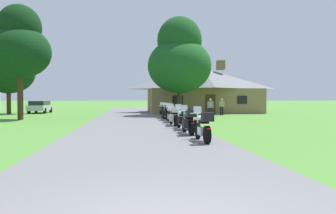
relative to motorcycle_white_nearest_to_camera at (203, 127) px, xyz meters
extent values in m
plane|color=#4C8433|center=(-2.32, 12.09, -0.62)|extent=(500.00, 500.00, 0.00)
cube|color=slate|center=(-2.32, 10.09, -0.59)|extent=(6.40, 80.00, 0.06)
cylinder|color=black|center=(-0.02, 0.87, -0.24)|extent=(0.12, 0.64, 0.64)
cylinder|color=black|center=(0.01, -0.57, -0.24)|extent=(0.17, 0.64, 0.64)
cube|color=silver|center=(0.00, 0.13, -0.18)|extent=(0.27, 0.57, 0.30)
ellipsoid|color=silver|center=(-0.01, 0.39, 0.27)|extent=(0.31, 0.53, 0.26)
cube|color=black|center=(0.00, -0.07, 0.18)|extent=(0.29, 0.53, 0.10)
cylinder|color=silver|center=(-0.02, 0.83, 0.46)|extent=(0.66, 0.05, 0.03)
cylinder|color=silver|center=(-0.02, 0.87, 0.12)|extent=(0.07, 0.24, 0.73)
cube|color=#B2BCC6|center=(-0.02, 0.93, 0.60)|extent=(0.32, 0.12, 0.27)
sphere|color=silver|center=(-0.02, 0.83, 0.32)|extent=(0.11, 0.11, 0.11)
cube|color=black|center=(0.01, -0.62, 0.40)|extent=(0.41, 0.37, 0.32)
cube|color=red|center=(0.02, -0.79, -0.01)|extent=(0.14, 0.03, 0.06)
cylinder|color=silver|center=(0.14, -0.25, -0.34)|extent=(0.08, 0.55, 0.07)
cylinder|color=black|center=(-0.11, 3.55, -0.24)|extent=(0.14, 0.64, 0.64)
cylinder|color=black|center=(-0.04, 2.11, -0.24)|extent=(0.18, 0.65, 0.64)
cube|color=silver|center=(-0.08, 2.81, -0.18)|extent=(0.29, 0.57, 0.30)
ellipsoid|color=#195B33|center=(-0.09, 3.07, 0.27)|extent=(0.32, 0.53, 0.26)
cube|color=black|center=(-0.07, 2.61, 0.18)|extent=(0.30, 0.53, 0.10)
cylinder|color=silver|center=(-0.11, 3.51, 0.46)|extent=(0.66, 0.06, 0.03)
cylinder|color=silver|center=(-0.11, 3.55, 0.12)|extent=(0.07, 0.24, 0.73)
cube|color=#B2BCC6|center=(-0.12, 3.61, 0.60)|extent=(0.32, 0.12, 0.27)
sphere|color=silver|center=(-0.11, 3.51, 0.32)|extent=(0.11, 0.11, 0.11)
cube|color=black|center=(-0.04, 2.06, 0.40)|extent=(0.42, 0.38, 0.32)
cube|color=red|center=(-0.03, 1.89, -0.01)|extent=(0.14, 0.04, 0.06)
cylinder|color=silver|center=(0.08, 2.44, -0.34)|extent=(0.10, 0.55, 0.07)
cube|color=black|center=(-0.31, 2.15, -0.06)|extent=(0.22, 0.41, 0.36)
cube|color=black|center=(0.21, 2.17, -0.06)|extent=(0.22, 0.41, 0.36)
cylinder|color=black|center=(-0.04, 5.90, -0.24)|extent=(0.17, 0.65, 0.64)
cylinder|color=black|center=(0.10, 4.47, -0.24)|extent=(0.22, 0.65, 0.64)
cube|color=silver|center=(0.04, 5.16, -0.18)|extent=(0.31, 0.58, 0.30)
ellipsoid|color=silver|center=(0.01, 5.42, 0.27)|extent=(0.35, 0.55, 0.26)
cube|color=black|center=(0.05, 4.97, 0.18)|extent=(0.33, 0.55, 0.10)
cylinder|color=silver|center=(-0.03, 5.86, 0.46)|extent=(0.66, 0.10, 0.03)
cylinder|color=silver|center=(-0.04, 5.90, 0.12)|extent=(0.08, 0.24, 0.73)
cube|color=#B2BCC6|center=(-0.04, 5.96, 0.60)|extent=(0.33, 0.14, 0.27)
sphere|color=silver|center=(-0.03, 5.86, 0.32)|extent=(0.11, 0.11, 0.11)
cube|color=black|center=(0.11, 4.42, 0.40)|extent=(0.43, 0.40, 0.32)
cube|color=red|center=(0.13, 4.25, -0.01)|extent=(0.14, 0.04, 0.06)
cylinder|color=silver|center=(0.21, 4.80, -0.34)|extent=(0.12, 0.55, 0.07)
cube|color=black|center=(-0.16, 4.49, -0.06)|extent=(0.24, 0.42, 0.36)
cube|color=black|center=(0.36, 4.54, -0.06)|extent=(0.24, 0.42, 0.36)
cylinder|color=black|center=(-0.14, 8.32, -0.24)|extent=(0.15, 0.65, 0.64)
cylinder|color=black|center=(-0.06, 6.89, -0.24)|extent=(0.19, 0.65, 0.64)
cube|color=silver|center=(-0.10, 7.59, -0.18)|extent=(0.29, 0.57, 0.30)
ellipsoid|color=orange|center=(-0.12, 7.85, 0.27)|extent=(0.33, 0.54, 0.26)
cube|color=black|center=(-0.09, 7.39, 0.18)|extent=(0.31, 0.54, 0.10)
cylinder|color=silver|center=(-0.14, 8.28, 0.46)|extent=(0.66, 0.07, 0.03)
cylinder|color=silver|center=(-0.14, 8.32, 0.12)|extent=(0.07, 0.24, 0.73)
cube|color=#B2BCC6|center=(-0.15, 8.38, 0.60)|extent=(0.33, 0.13, 0.27)
sphere|color=silver|center=(-0.14, 8.28, 0.32)|extent=(0.11, 0.11, 0.11)
cube|color=#B7B7BC|center=(-0.05, 6.84, 0.40)|extent=(0.42, 0.38, 0.32)
cube|color=red|center=(-0.04, 6.67, -0.01)|extent=(0.14, 0.04, 0.06)
cylinder|color=silver|center=(0.06, 7.22, -0.34)|extent=(0.10, 0.55, 0.07)
cube|color=#B7B7BC|center=(-0.32, 6.92, -0.06)|extent=(0.22, 0.41, 0.36)
cube|color=#B7B7BC|center=(0.20, 6.95, -0.06)|extent=(0.22, 0.41, 0.36)
cylinder|color=black|center=(-0.01, 10.99, -0.24)|extent=(0.11, 0.64, 0.64)
cylinder|color=black|center=(0.00, 9.55, -0.24)|extent=(0.16, 0.64, 0.64)
cube|color=silver|center=(-0.01, 10.25, -0.18)|extent=(0.26, 0.56, 0.30)
ellipsoid|color=#B2B5BC|center=(-0.01, 10.51, 0.27)|extent=(0.30, 0.52, 0.26)
cube|color=black|center=(0.00, 10.05, 0.18)|extent=(0.28, 0.52, 0.10)
cylinder|color=silver|center=(-0.01, 10.95, 0.46)|extent=(0.66, 0.04, 0.03)
cylinder|color=silver|center=(-0.01, 10.99, 0.12)|extent=(0.06, 0.24, 0.73)
cube|color=#B2BCC6|center=(-0.01, 11.05, 0.60)|extent=(0.32, 0.11, 0.27)
sphere|color=silver|center=(-0.01, 10.95, 0.32)|extent=(0.11, 0.11, 0.11)
cube|color=silver|center=(0.00, 9.50, 0.40)|extent=(0.40, 0.36, 0.32)
cube|color=red|center=(0.00, 9.33, -0.01)|extent=(0.14, 0.03, 0.06)
cylinder|color=silver|center=(0.14, 9.87, -0.34)|extent=(0.07, 0.55, 0.07)
cylinder|color=black|center=(0.02, 13.42, -0.24)|extent=(0.11, 0.64, 0.64)
cylinder|color=black|center=(0.02, 11.98, -0.24)|extent=(0.15, 0.64, 0.64)
cube|color=silver|center=(0.02, 12.68, -0.18)|extent=(0.26, 0.56, 0.30)
ellipsoid|color=#B2B5BC|center=(0.02, 12.94, 0.27)|extent=(0.30, 0.52, 0.26)
cube|color=black|center=(0.02, 12.48, 0.18)|extent=(0.28, 0.52, 0.10)
cylinder|color=silver|center=(0.02, 13.38, 0.46)|extent=(0.66, 0.03, 0.03)
cylinder|color=silver|center=(0.02, 13.42, 0.12)|extent=(0.06, 0.24, 0.73)
cube|color=#B2BCC6|center=(0.02, 13.48, 0.60)|extent=(0.32, 0.11, 0.27)
sphere|color=silver|center=(0.02, 13.38, 0.32)|extent=(0.11, 0.11, 0.11)
cube|color=black|center=(0.02, 11.93, 0.40)|extent=(0.40, 0.36, 0.32)
cube|color=red|center=(0.02, 11.76, -0.01)|extent=(0.14, 0.03, 0.06)
cylinder|color=silver|center=(0.16, 12.30, -0.34)|extent=(0.07, 0.55, 0.07)
cube|color=black|center=(-0.24, 12.03, -0.06)|extent=(0.20, 0.40, 0.36)
cube|color=black|center=(0.28, 12.03, -0.06)|extent=(0.20, 0.40, 0.36)
cylinder|color=black|center=(0.01, 15.59, -0.24)|extent=(0.11, 0.64, 0.64)
cylinder|color=black|center=(0.01, 14.15, -0.24)|extent=(0.15, 0.64, 0.64)
cube|color=silver|center=(0.01, 14.85, -0.18)|extent=(0.26, 0.56, 0.30)
ellipsoid|color=black|center=(0.01, 15.11, 0.27)|extent=(0.30, 0.52, 0.26)
cube|color=black|center=(0.01, 14.65, 0.18)|extent=(0.28, 0.52, 0.10)
cylinder|color=silver|center=(0.01, 15.55, 0.46)|extent=(0.66, 0.03, 0.03)
cylinder|color=silver|center=(0.01, 15.59, 0.12)|extent=(0.06, 0.24, 0.73)
cube|color=#B2BCC6|center=(0.01, 15.65, 0.60)|extent=(0.32, 0.11, 0.27)
sphere|color=silver|center=(0.01, 15.55, 0.32)|extent=(0.11, 0.11, 0.11)
cube|color=black|center=(0.01, 14.10, 0.40)|extent=(0.40, 0.36, 0.32)
cube|color=red|center=(0.01, 13.93, -0.01)|extent=(0.14, 0.03, 0.06)
cylinder|color=silver|center=(0.15, 14.47, -0.34)|extent=(0.07, 0.55, 0.07)
cube|color=black|center=(-0.25, 14.20, -0.06)|extent=(0.20, 0.40, 0.36)
cube|color=black|center=(0.27, 14.20, -0.06)|extent=(0.20, 0.40, 0.36)
cube|color=#896B4C|center=(5.89, 26.57, 0.78)|extent=(12.59, 8.13, 2.79)
pyramid|color=slate|center=(5.89, 26.57, 3.45)|extent=(13.34, 8.62, 2.54)
cube|color=brown|center=(8.16, 26.57, 5.07)|extent=(0.90, 0.90, 1.10)
cube|color=#472D19|center=(5.89, 22.48, 0.43)|extent=(1.10, 0.08, 2.10)
cube|color=black|center=(2.37, 22.48, 0.92)|extent=(1.10, 0.06, 0.90)
cube|color=black|center=(9.42, 22.48, 0.92)|extent=(1.10, 0.06, 0.90)
cylinder|color=black|center=(6.39, 20.17, -0.19)|extent=(0.14, 0.14, 0.86)
cylinder|color=black|center=(6.57, 20.13, -0.19)|extent=(0.14, 0.14, 0.86)
cube|color=tan|center=(6.48, 20.15, 0.52)|extent=(0.40, 0.30, 0.56)
cylinder|color=tan|center=(6.26, 20.21, 0.50)|extent=(0.09, 0.09, 0.58)
cylinder|color=tan|center=(6.70, 20.10, 0.50)|extent=(0.09, 0.09, 0.58)
sphere|color=tan|center=(6.48, 20.15, 0.94)|extent=(0.21, 0.21, 0.21)
cylinder|color=black|center=(4.46, 16.39, -0.19)|extent=(0.14, 0.14, 0.86)
cylinder|color=black|center=(4.29, 16.46, -0.19)|extent=(0.14, 0.14, 0.86)
cube|color=gray|center=(4.38, 16.42, 0.52)|extent=(0.42, 0.34, 0.56)
cylinder|color=gray|center=(4.59, 16.34, 0.50)|extent=(0.09, 0.09, 0.58)
cylinder|color=gray|center=(4.16, 16.51, 0.50)|extent=(0.09, 0.09, 0.58)
sphere|color=tan|center=(4.38, 16.42, 0.94)|extent=(0.21, 0.21, 0.21)
cylinder|color=#422D19|center=(2.12, 19.73, 0.94)|extent=(0.44, 0.44, 3.13)
ellipsoid|color=#194C1E|center=(2.12, 19.73, 4.21)|extent=(6.19, 6.19, 5.26)
ellipsoid|color=#16441B|center=(2.12, 19.73, 6.69)|extent=(4.33, 4.33, 4.64)
cylinder|color=#422D19|center=(-11.24, 14.97, 1.38)|extent=(0.44, 0.44, 4.00)
ellipsoid|color=#0F3314|center=(-11.24, 14.97, 4.69)|extent=(4.76, 4.76, 4.05)
ellipsoid|color=black|center=(-11.24, 14.97, 6.60)|extent=(3.33, 3.33, 3.57)
cylinder|color=#422D19|center=(-15.63, 25.08, 0.90)|extent=(0.44, 0.44, 3.04)
ellipsoid|color=#0F3314|center=(-15.63, 25.08, 3.93)|extent=(5.48, 5.48, 4.66)
ellipsoid|color=black|center=(-15.63, 25.08, 6.13)|extent=(3.84, 3.84, 4.11)
cube|color=#ADAFB7|center=(-12.94, 27.26, 0.00)|extent=(1.86, 4.61, 0.60)
cube|color=black|center=(-12.94, 27.06, 0.54)|extent=(1.63, 3.23, 0.48)
cylinder|color=black|center=(-13.79, 28.69, -0.30)|extent=(0.22, 0.64, 0.64)
cylinder|color=black|center=(-12.10, 28.69, -0.30)|extent=(0.22, 0.64, 0.64)
cylinder|color=black|center=(-13.78, 25.83, -0.30)|extent=(0.22, 0.64, 0.64)
cylinder|color=black|center=(-12.09, 25.84, -0.30)|extent=(0.22, 0.64, 0.64)
camera|label=1|loc=(-2.72, -11.96, 1.04)|focal=35.15mm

